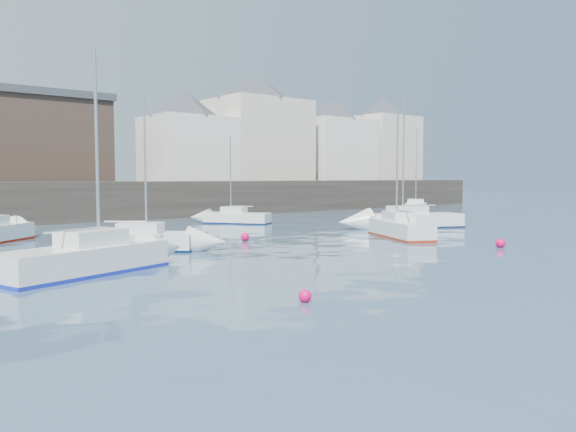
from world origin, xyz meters
TOP-DOWN VIEW (x-y plane):
  - water at (0.00, 0.00)m, footprint 220.00×220.00m
  - quay_wall at (0.00, 35.00)m, footprint 90.00×5.00m
  - land_strip at (0.00, 53.00)m, footprint 90.00×32.00m
  - bldg_east_a at (20.00, 42.00)m, footprint 13.36×13.36m
  - bldg_east_b at (31.00, 41.50)m, footprint 11.88×11.88m
  - bldg_east_c at (40.00, 41.50)m, footprint 11.14×11.14m
  - bldg_east_d at (11.00, 41.50)m, footprint 11.14×11.14m
  - sailboat_a at (-10.11, 10.58)m, footprint 6.34×3.69m
  - sailboat_b at (-6.10, 15.59)m, footprint 5.25×4.98m
  - sailboat_c at (7.52, 11.43)m, footprint 3.73×5.45m
  - sailboat_d at (13.01, 15.05)m, footprint 7.03×4.65m
  - sailboat_f at (5.82, 25.12)m, footprint 3.97×4.88m
  - sailboat_g at (26.73, 25.47)m, footprint 6.25×5.40m
  - buoy_near at (-7.06, 2.55)m, footprint 0.35×0.35m
  - buoy_mid at (7.83, 5.57)m, footprint 0.46×0.46m
  - buoy_far at (-0.04, 15.54)m, footprint 0.45×0.45m

SIDE VIEW (x-z plane):
  - water at x=0.00m, z-range 0.00..0.00m
  - buoy_near at x=-7.06m, z-range -0.18..0.18m
  - buoy_mid at x=7.83m, z-range -0.23..0.23m
  - buoy_far at x=-0.04m, z-range -0.23..0.23m
  - sailboat_f at x=5.82m, z-range -2.70..3.58m
  - sailboat_g at x=26.73m, z-range -3.54..4.44m
  - sailboat_b at x=-6.10m, z-range -3.07..3.99m
  - sailboat_d at x=13.01m, z-range -3.77..4.81m
  - sailboat_c at x=7.52m, z-range -2.92..3.97m
  - sailboat_a at x=-10.11m, z-range -3.37..4.48m
  - land_strip at x=0.00m, z-range 0.00..2.80m
  - quay_wall at x=0.00m, z-range 0.00..3.00m
  - bldg_east_d at x=11.00m, z-range 2.89..11.84m
  - bldg_east_b at x=31.00m, z-range 2.89..12.84m
  - bldg_east_c at x=40.00m, z-range 2.90..13.85m
  - bldg_east_a at x=20.00m, z-range 2.91..14.71m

